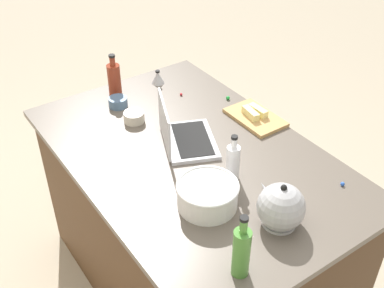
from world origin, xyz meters
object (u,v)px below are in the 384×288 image
(butter_stick_right, at_px, (251,113))
(laptop, at_px, (182,135))
(mixing_bowl_large, at_px, (207,194))
(bottle_olive, at_px, (241,251))
(kettle, at_px, (281,207))
(butter_stick_left, at_px, (258,111))
(ramekin_medium, at_px, (134,117))
(bottle_vinegar, at_px, (233,162))
(ramekin_small, at_px, (118,102))
(cutting_board, at_px, (255,118))
(kitchen_timer, at_px, (158,77))
(bottle_soy, at_px, (114,79))

(butter_stick_right, bearing_deg, laptop, 86.50)
(mixing_bowl_large, distance_m, bottle_olive, 0.34)
(bottle_olive, distance_m, kettle, 0.28)
(butter_stick_left, relative_size, ramekin_medium, 1.09)
(bottle_olive, relative_size, ramekin_medium, 2.53)
(bottle_vinegar, xyz_separation_m, ramekin_small, (0.78, 0.12, -0.06))
(laptop, bearing_deg, butter_stick_right, -93.50)
(cutting_board, height_order, ramekin_small, ramekin_small)
(cutting_board, bearing_deg, laptop, 84.97)
(butter_stick_left, bearing_deg, mixing_bowl_large, 122.48)
(cutting_board, relative_size, kitchen_timer, 3.77)
(ramekin_small, xyz_separation_m, kitchen_timer, (0.09, -0.29, 0.01))
(cutting_board, bearing_deg, mixing_bowl_large, 122.85)
(bottle_olive, bearing_deg, mixing_bowl_large, -17.71)
(cutting_board, distance_m, ramekin_medium, 0.59)
(mixing_bowl_large, relative_size, ramekin_medium, 2.41)
(kettle, bearing_deg, bottle_olive, 109.61)
(bottle_vinegar, relative_size, ramekin_small, 2.20)
(mixing_bowl_large, relative_size, bottle_soy, 1.07)
(mixing_bowl_large, height_order, bottle_vinegar, bottle_vinegar)
(bottle_olive, relative_size, butter_stick_left, 2.33)
(ramekin_small, bearing_deg, mixing_bowl_large, 176.00)
(laptop, distance_m, ramekin_medium, 0.30)
(laptop, bearing_deg, bottle_vinegar, -173.54)
(laptop, xyz_separation_m, mixing_bowl_large, (-0.39, 0.15, 0.01))
(laptop, xyz_separation_m, cutting_board, (-0.04, -0.41, -0.04))
(bottle_vinegar, bearing_deg, butter_stick_right, -49.76)
(bottle_soy, xyz_separation_m, kitchen_timer, (-0.03, -0.25, -0.06))
(bottle_olive, distance_m, butter_stick_left, 0.97)
(mixing_bowl_large, bearing_deg, kitchen_timer, -20.57)
(laptop, relative_size, ramekin_medium, 3.69)
(cutting_board, bearing_deg, bottle_vinegar, 127.30)
(kettle, bearing_deg, bottle_soy, 2.65)
(laptop, relative_size, bottle_olive, 1.45)
(ramekin_medium, bearing_deg, kettle, -173.46)
(mixing_bowl_large, height_order, butter_stick_right, mixing_bowl_large)
(kettle, distance_m, ramekin_small, 1.09)
(kitchen_timer, bearing_deg, ramekin_medium, 131.49)
(mixing_bowl_large, relative_size, bottle_vinegar, 1.14)
(ramekin_small, bearing_deg, butter_stick_right, -135.36)
(laptop, distance_m, kettle, 0.62)
(laptop, xyz_separation_m, butter_stick_left, (-0.03, -0.43, -0.01))
(bottle_olive, bearing_deg, cutting_board, -44.02)
(butter_stick_left, xyz_separation_m, ramekin_medium, (0.31, 0.52, -0.01))
(laptop, relative_size, bottle_vinegar, 1.75)
(butter_stick_left, xyz_separation_m, ramekin_small, (0.48, 0.52, -0.01))
(mixing_bowl_large, bearing_deg, bottle_olive, 162.29)
(bottle_soy, relative_size, kettle, 1.07)
(bottle_vinegar, bearing_deg, mixing_bowl_large, 112.17)
(ramekin_medium, bearing_deg, bottle_olive, 170.90)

